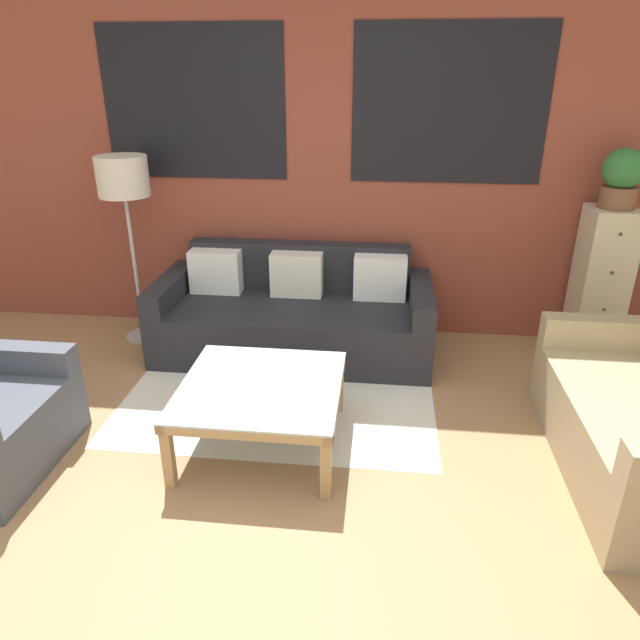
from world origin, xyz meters
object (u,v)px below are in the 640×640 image
drawer_cabinet (600,283)px  potted_plant (622,177)px  couch_dark (294,316)px  coffee_table (261,393)px  floor_lamp (124,184)px

drawer_cabinet → potted_plant: (-0.00, 0.00, 0.78)m
couch_dark → drawer_cabinet: size_ratio=1.83×
coffee_table → potted_plant: 2.91m
coffee_table → potted_plant: potted_plant is taller
floor_lamp → potted_plant: size_ratio=3.51×
floor_lamp → drawer_cabinet: floor_lamp is taller
floor_lamp → drawer_cabinet: 3.64m
couch_dark → potted_plant: bearing=5.7°
couch_dark → potted_plant: size_ratio=4.99×
coffee_table → floor_lamp: floor_lamp is taller
drawer_cabinet → couch_dark: bearing=-174.3°
coffee_table → drawer_cabinet: drawer_cabinet is taller
coffee_table → potted_plant: (2.29, 1.50, 1.00)m
couch_dark → coffee_table: bearing=-89.8°
floor_lamp → drawer_cabinet: size_ratio=1.29×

